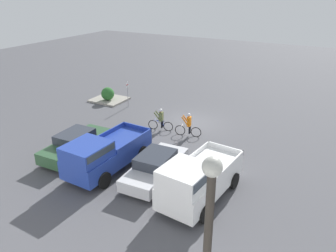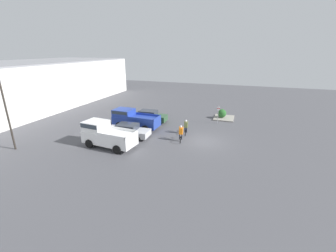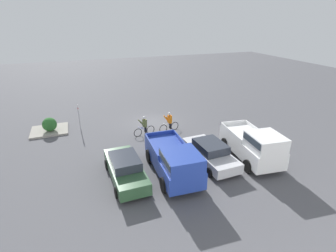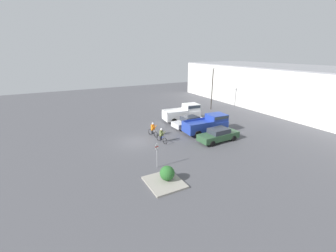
{
  "view_description": "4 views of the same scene",
  "coord_description": "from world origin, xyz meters",
  "px_view_note": "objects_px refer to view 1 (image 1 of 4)",
  "views": [
    {
      "loc": [
        -9.32,
        20.82,
        9.58
      ],
      "look_at": [
        -0.03,
        3.84,
        1.2
      ],
      "focal_mm": 35.0,
      "sensor_mm": 36.0,
      "label": 1
    },
    {
      "loc": [
        -21.22,
        -3.42,
        8.87
      ],
      "look_at": [
        -0.03,
        3.84,
        1.2
      ],
      "focal_mm": 24.0,
      "sensor_mm": 36.0,
      "label": 2
    },
    {
      "loc": [
        6.24,
        21.12,
        8.95
      ],
      "look_at": [
        -0.03,
        3.84,
        1.2
      ],
      "focal_mm": 28.0,
      "sensor_mm": 36.0,
      "label": 3
    },
    {
      "loc": [
        21.86,
        -7.89,
        9.52
      ],
      "look_at": [
        -0.03,
        3.84,
        1.2
      ],
      "focal_mm": 24.0,
      "sensor_mm": 36.0,
      "label": 4
    }
  ],
  "objects_px": {
    "sedan_0": "(156,166)",
    "shrub": "(108,94)",
    "cyclist_1": "(188,125)",
    "fire_lane_sign": "(128,91)",
    "sedan_1": "(76,143)",
    "pickup_truck_0": "(197,179)",
    "cyclist_0": "(161,119)",
    "pickup_truck_1": "(104,153)"
  },
  "relations": [
    {
      "from": "pickup_truck_0",
      "to": "fire_lane_sign",
      "type": "xyz_separation_m",
      "value": [
        10.51,
        -9.3,
        0.16
      ]
    },
    {
      "from": "pickup_truck_1",
      "to": "cyclist_1",
      "type": "bearing_deg",
      "value": -107.71
    },
    {
      "from": "cyclist_0",
      "to": "fire_lane_sign",
      "type": "bearing_deg",
      "value": -30.57
    },
    {
      "from": "sedan_1",
      "to": "shrub",
      "type": "bearing_deg",
      "value": -62.84
    },
    {
      "from": "cyclist_0",
      "to": "fire_lane_sign",
      "type": "height_order",
      "value": "fire_lane_sign"
    },
    {
      "from": "pickup_truck_1",
      "to": "fire_lane_sign",
      "type": "xyz_separation_m",
      "value": [
        4.94,
        -9.27,
        0.22
      ]
    },
    {
      "from": "cyclist_0",
      "to": "shrub",
      "type": "height_order",
      "value": "cyclist_0"
    },
    {
      "from": "cyclist_1",
      "to": "fire_lane_sign",
      "type": "xyz_separation_m",
      "value": [
        7.0,
        -2.83,
        0.55
      ]
    },
    {
      "from": "pickup_truck_0",
      "to": "shrub",
      "type": "bearing_deg",
      "value": -36.62
    },
    {
      "from": "sedan_1",
      "to": "fire_lane_sign",
      "type": "height_order",
      "value": "fire_lane_sign"
    },
    {
      "from": "sedan_0",
      "to": "shrub",
      "type": "height_order",
      "value": "sedan_0"
    },
    {
      "from": "pickup_truck_0",
      "to": "sedan_1",
      "type": "xyz_separation_m",
      "value": [
        8.36,
        -0.77,
        -0.47
      ]
    },
    {
      "from": "pickup_truck_1",
      "to": "sedan_1",
      "type": "bearing_deg",
      "value": -14.79
    },
    {
      "from": "pickup_truck_0",
      "to": "shrub",
      "type": "height_order",
      "value": "pickup_truck_0"
    },
    {
      "from": "pickup_truck_0",
      "to": "pickup_truck_1",
      "type": "height_order",
      "value": "pickup_truck_0"
    },
    {
      "from": "shrub",
      "to": "sedan_1",
      "type": "bearing_deg",
      "value": 117.16
    },
    {
      "from": "pickup_truck_0",
      "to": "cyclist_0",
      "type": "xyz_separation_m",
      "value": [
        5.67,
        -6.44,
        -0.41
      ]
    },
    {
      "from": "pickup_truck_1",
      "to": "sedan_1",
      "type": "relative_size",
      "value": 1.14
    },
    {
      "from": "sedan_0",
      "to": "fire_lane_sign",
      "type": "height_order",
      "value": "fire_lane_sign"
    },
    {
      "from": "fire_lane_sign",
      "to": "sedan_0",
      "type": "bearing_deg",
      "value": 132.48
    },
    {
      "from": "pickup_truck_0",
      "to": "pickup_truck_1",
      "type": "xyz_separation_m",
      "value": [
        5.57,
        -0.03,
        -0.06
      ]
    },
    {
      "from": "pickup_truck_1",
      "to": "fire_lane_sign",
      "type": "relative_size",
      "value": 2.44
    },
    {
      "from": "cyclist_0",
      "to": "cyclist_1",
      "type": "height_order",
      "value": "cyclist_1"
    },
    {
      "from": "cyclist_1",
      "to": "sedan_0",
      "type": "bearing_deg",
      "value": 97.66
    },
    {
      "from": "pickup_truck_0",
      "to": "cyclist_0",
      "type": "distance_m",
      "value": 8.59
    },
    {
      "from": "pickup_truck_0",
      "to": "fire_lane_sign",
      "type": "bearing_deg",
      "value": -41.5
    },
    {
      "from": "fire_lane_sign",
      "to": "shrub",
      "type": "bearing_deg",
      "value": -6.43
    },
    {
      "from": "pickup_truck_1",
      "to": "sedan_1",
      "type": "xyz_separation_m",
      "value": [
        2.78,
        -0.74,
        -0.41
      ]
    },
    {
      "from": "sedan_0",
      "to": "cyclist_1",
      "type": "distance_m",
      "value": 5.7
    },
    {
      "from": "fire_lane_sign",
      "to": "shrub",
      "type": "distance_m",
      "value": 2.46
    },
    {
      "from": "pickup_truck_1",
      "to": "cyclist_0",
      "type": "bearing_deg",
      "value": -89.14
    },
    {
      "from": "pickup_truck_0",
      "to": "cyclist_0",
      "type": "height_order",
      "value": "pickup_truck_0"
    },
    {
      "from": "sedan_0",
      "to": "fire_lane_sign",
      "type": "bearing_deg",
      "value": -47.52
    },
    {
      "from": "cyclist_1",
      "to": "shrub",
      "type": "xyz_separation_m",
      "value": [
        9.36,
        -3.09,
        -0.1
      ]
    },
    {
      "from": "fire_lane_sign",
      "to": "cyclist_0",
      "type": "bearing_deg",
      "value": 149.43
    },
    {
      "from": "pickup_truck_1",
      "to": "sedan_1",
      "type": "distance_m",
      "value": 2.91
    },
    {
      "from": "shrub",
      "to": "sedan_0",
      "type": "bearing_deg",
      "value": 139.18
    },
    {
      "from": "pickup_truck_0",
      "to": "cyclist_1",
      "type": "bearing_deg",
      "value": -61.5
    },
    {
      "from": "sedan_1",
      "to": "pickup_truck_0",
      "type": "bearing_deg",
      "value": 174.76
    },
    {
      "from": "pickup_truck_0",
      "to": "cyclist_1",
      "type": "relative_size",
      "value": 2.91
    },
    {
      "from": "pickup_truck_0",
      "to": "sedan_0",
      "type": "bearing_deg",
      "value": -16.76
    },
    {
      "from": "sedan_0",
      "to": "cyclist_1",
      "type": "height_order",
      "value": "cyclist_1"
    }
  ]
}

